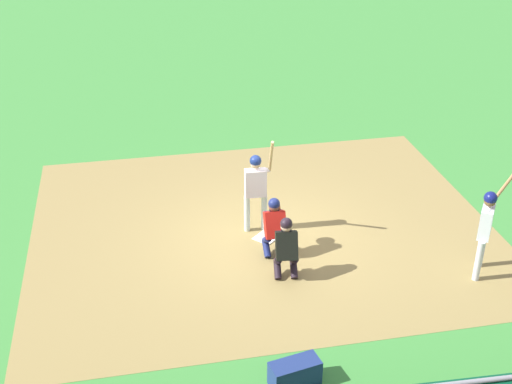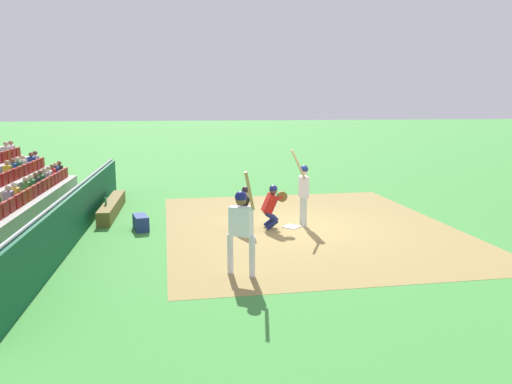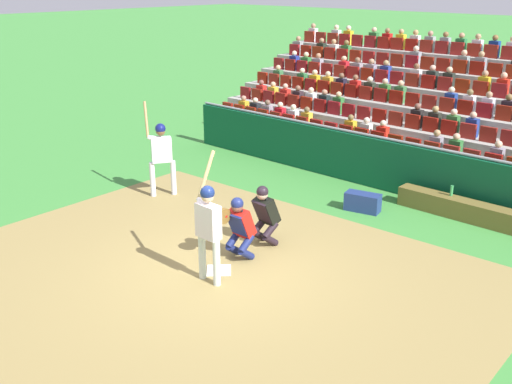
{
  "view_description": "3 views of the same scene",
  "coord_description": "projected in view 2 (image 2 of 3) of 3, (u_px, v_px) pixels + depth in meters",
  "views": [
    {
      "loc": [
        -2.09,
        -12.22,
        7.77
      ],
      "look_at": [
        -0.24,
        -0.14,
        1.22
      ],
      "focal_mm": 47.67,
      "sensor_mm": 36.0,
      "label": 1
    },
    {
      "loc": [
        14.15,
        -2.96,
        3.65
      ],
      "look_at": [
        -0.06,
        -1.04,
        1.06
      ],
      "focal_mm": 35.63,
      "sensor_mm": 36.0,
      "label": 2
    },
    {
      "loc": [
        -7.19,
        6.78,
        5.11
      ],
      "look_at": [
        -0.11,
        -0.89,
        1.34
      ],
      "focal_mm": 42.04,
      "sensor_mm": 36.0,
      "label": 3
    }
  ],
  "objects": [
    {
      "name": "dugout_wall",
      "position": [
        78.0,
        211.0,
        13.94
      ],
      "size": [
        13.6,
        0.24,
        1.35
      ],
      "color": "#0B492C",
      "rests_on": "ground_plane"
    },
    {
      "name": "ground_plane",
      "position": [
        292.0,
        227.0,
        14.84
      ],
      "size": [
        160.0,
        160.0,
        0.0
      ],
      "primitive_type": "plane",
      "color": "#3E8C3A"
    },
    {
      "name": "batter_at_plate",
      "position": [
        304.0,
        188.0,
        14.84
      ],
      "size": [
        0.58,
        0.58,
        2.29
      ],
      "color": "silver",
      "rests_on": "ground_plane"
    },
    {
      "name": "home_plate_umpire",
      "position": [
        244.0,
        206.0,
        14.38
      ],
      "size": [
        0.49,
        0.49,
        1.29
      ],
      "color": "black",
      "rests_on": "ground_plane"
    },
    {
      "name": "catcher_crouching",
      "position": [
        272.0,
        204.0,
        14.56
      ],
      "size": [
        0.48,
        0.73,
        1.29
      ],
      "color": "navy",
      "rests_on": "ground_plane"
    },
    {
      "name": "home_plate_marker",
      "position": [
        292.0,
        226.0,
        14.84
      ],
      "size": [
        0.62,
        0.62,
        0.02
      ],
      "primitive_type": "cube",
      "rotation": [
        0.0,
        0.0,
        0.79
      ],
      "color": "white",
      "rests_on": "infield_dirt_patch"
    },
    {
      "name": "on_deck_batter",
      "position": [
        241.0,
        223.0,
        10.55
      ],
      "size": [
        0.76,
        0.61,
        2.29
      ],
      "color": "silver",
      "rests_on": "ground_plane"
    },
    {
      "name": "water_bottle_on_bench",
      "position": [
        106.0,
        201.0,
        15.79
      ],
      "size": [
        0.07,
        0.07,
        0.24
      ],
      "primitive_type": "cylinder",
      "color": "#399D53",
      "rests_on": "dugout_bench"
    },
    {
      "name": "equipment_duffel_bag",
      "position": [
        141.0,
        223.0,
        14.49
      ],
      "size": [
        0.86,
        0.54,
        0.43
      ],
      "primitive_type": "cube",
      "rotation": [
        0.0,
        0.0,
        0.24
      ],
      "color": "navy",
      "rests_on": "ground_plane"
    },
    {
      "name": "dugout_bench",
      "position": [
        112.0,
        207.0,
        16.58
      ],
      "size": [
        3.83,
        0.4,
        0.44
      ],
      "primitive_type": "cube",
      "color": "brown",
      "rests_on": "ground_plane"
    },
    {
      "name": "infield_dirt_patch",
      "position": [
        308.0,
        226.0,
        14.91
      ],
      "size": [
        10.35,
        8.66,
        0.01
      ],
      "primitive_type": "cube",
      "rotation": [
        0.0,
        0.0,
        0.04
      ],
      "color": "olive",
      "rests_on": "ground_plane"
    }
  ]
}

